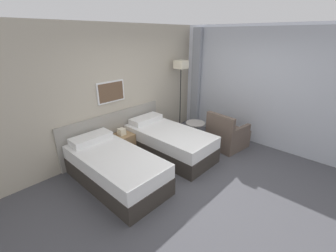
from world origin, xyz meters
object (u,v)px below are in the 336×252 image
Objects in this scene: armchair at (227,136)px; side_table at (195,129)px; bed_near_door at (115,168)px; nightstand at (123,144)px; bed_near_window at (169,142)px; floor_lamp at (181,71)px.

side_table is at bearing 37.49° from armchair.
bed_near_door is at bearing 177.08° from side_table.
side_table is at bearing -29.02° from nightstand.
nightstand reaches higher than side_table.
side_table is at bearing -7.96° from bed_near_window.
bed_near_door is 3.01m from floor_lamp.
side_table is 0.75m from armchair.
bed_near_door is 1.00× the size of bed_near_window.
bed_near_door is at bearing -134.09° from nightstand.
bed_near_door is 1.01m from nightstand.
armchair is at bearing -38.12° from nightstand.
nightstand is at bearing 58.95° from armchair.
floor_lamp is (1.91, -0.02, 1.37)m from nightstand.
bed_near_door reaches higher than nightstand.
side_table is (2.21, -0.11, 0.09)m from bed_near_door.
bed_near_door is 2.25× the size of armchair.
armchair reaches higher than bed_near_door.
floor_lamp reaches higher than nightstand.
armchair reaches higher than bed_near_window.
bed_near_window reaches higher than side_table.
nightstand is 1.73m from side_table.
nightstand is 2.40m from armchair.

